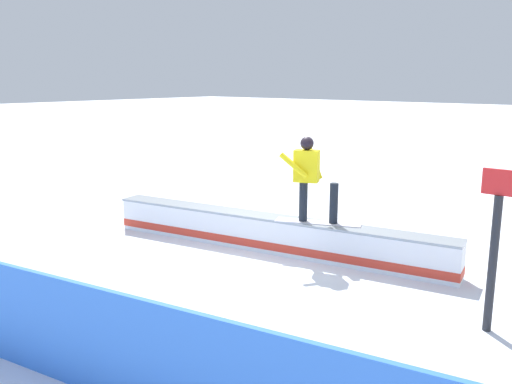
{
  "coord_description": "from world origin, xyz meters",
  "views": [
    {
      "loc": [
        -5.61,
        7.16,
        2.97
      ],
      "look_at": [
        -0.44,
        0.92,
        1.26
      ],
      "focal_mm": 37.79,
      "sensor_mm": 36.0,
      "label": 1
    }
  ],
  "objects": [
    {
      "name": "grind_box",
      "position": [
        0.0,
        0.0,
        0.28
      ],
      "size": [
        6.41,
        1.61,
        0.63
      ],
      "color": "white",
      "rests_on": "ground_plane"
    },
    {
      "name": "trail_marker",
      "position": [
        -3.92,
        0.75,
        1.05
      ],
      "size": [
        0.4,
        0.1,
        1.97
      ],
      "color": "#262628",
      "rests_on": "ground_plane"
    },
    {
      "name": "snowboarder",
      "position": [
        -0.75,
        -0.1,
        1.41
      ],
      "size": [
        1.42,
        0.84,
        1.43
      ],
      "color": "silver",
      "rests_on": "grind_box"
    },
    {
      "name": "ground_plane",
      "position": [
        0.0,
        0.0,
        0.0
      ],
      "size": [
        120.0,
        120.0,
        0.0
      ],
      "primitive_type": "plane",
      "color": "white"
    }
  ]
}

